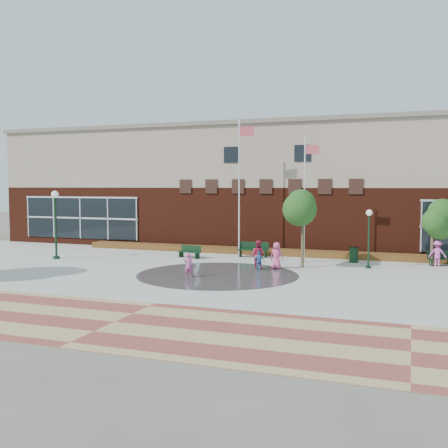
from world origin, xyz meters
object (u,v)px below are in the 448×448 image
(flagpole_right, at_px, (305,194))
(trash_can, at_px, (354,255))
(flagpole_left, at_px, (240,181))
(child_splash, at_px, (189,265))
(bench_left, at_px, (189,254))

(flagpole_right, relative_size, trash_can, 7.85)
(flagpole_left, distance_m, child_splash, 9.40)
(flagpole_left, distance_m, flagpole_right, 4.82)
(bench_left, bearing_deg, flagpole_right, 21.40)
(flagpole_left, xyz_separation_m, trash_can, (7.31, -0.25, -4.48))
(flagpole_left, relative_size, child_splash, 7.10)
(bench_left, bearing_deg, flagpole_left, 50.98)
(bench_left, relative_size, trash_can, 1.79)
(flagpole_left, distance_m, trash_can, 8.58)
(bench_left, distance_m, child_splash, 7.11)
(flagpole_left, xyz_separation_m, child_splash, (0.01, -8.34, -4.33))
(flagpole_left, height_order, trash_can, flagpole_left)
(bench_left, distance_m, trash_can, 10.24)
(bench_left, relative_size, child_splash, 1.35)
(flagpole_right, height_order, child_splash, flagpole_right)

